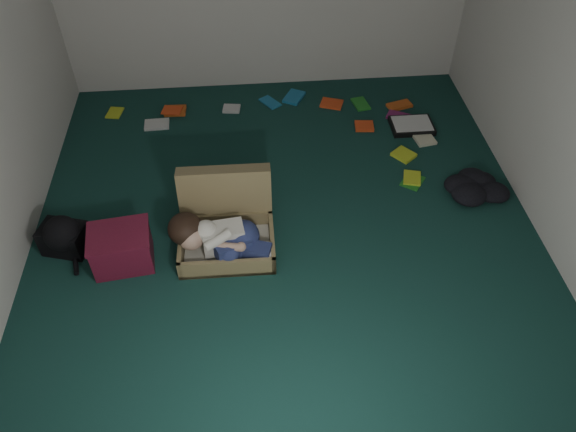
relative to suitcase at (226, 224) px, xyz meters
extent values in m
plane|color=#133630|center=(0.46, 0.00, -0.16)|extent=(4.50, 4.50, 0.00)
cube|color=olive|center=(0.00, -0.14, -0.08)|extent=(0.73, 0.53, 0.16)
cube|color=beige|center=(0.00, -0.14, -0.12)|extent=(0.67, 0.46, 0.02)
cube|color=olive|center=(0.00, 0.19, 0.10)|extent=(0.72, 0.23, 0.53)
cube|color=white|center=(-0.02, -0.17, 0.02)|extent=(0.33, 0.21, 0.23)
sphere|color=tan|center=(-0.26, -0.19, 0.08)|extent=(0.20, 0.20, 0.20)
ellipsoid|color=black|center=(-0.30, -0.14, 0.11)|extent=(0.26, 0.27, 0.22)
ellipsoid|color=navy|center=(0.13, -0.16, 0.02)|extent=(0.24, 0.27, 0.22)
cube|color=navy|center=(0.05, -0.27, 0.01)|extent=(0.30, 0.22, 0.14)
cube|color=navy|center=(0.20, -0.28, -0.02)|extent=(0.27, 0.20, 0.11)
sphere|color=white|center=(0.30, -0.25, -0.04)|extent=(0.11, 0.11, 0.11)
sphere|color=white|center=(0.30, -0.32, -0.05)|extent=(0.10, 0.10, 0.10)
cylinder|color=tan|center=(0.03, -0.30, 0.06)|extent=(0.19, 0.06, 0.07)
cube|color=maroon|center=(-0.78, -0.18, -0.02)|extent=(0.46, 0.38, 0.28)
cube|color=maroon|center=(-0.78, -0.18, 0.14)|extent=(0.49, 0.40, 0.02)
cube|color=black|center=(1.81, 1.31, -0.13)|extent=(0.41, 0.31, 0.05)
cube|color=white|center=(1.81, 1.31, -0.10)|extent=(0.37, 0.27, 0.01)
cube|color=#C6DC26|center=(-1.11, 1.82, -0.15)|extent=(0.20, 0.15, 0.02)
cube|color=#CB541B|center=(-0.50, 1.79, -0.15)|extent=(0.24, 0.23, 0.02)
cube|color=silver|center=(0.06, 1.78, -0.15)|extent=(0.19, 0.23, 0.02)
cube|color=#1D6E9D|center=(0.72, 1.93, -0.15)|extent=(0.21, 0.23, 0.02)
cube|color=#EA461B|center=(1.09, 1.78, -0.15)|extent=(0.24, 0.23, 0.02)
cube|color=#227E24|center=(1.39, 1.75, -0.15)|extent=(0.21, 0.16, 0.02)
cube|color=#86215D|center=(1.73, 1.48, -0.15)|extent=(0.24, 0.24, 0.02)
cube|color=beige|center=(1.88, 1.13, -0.15)|extent=(0.18, 0.22, 0.02)
cube|color=#C6DC26|center=(1.63, 0.88, -0.15)|extent=(0.22, 0.24, 0.02)
cube|color=#CB541B|center=(1.77, 1.68, -0.15)|extent=(0.24, 0.22, 0.02)
cube|color=silver|center=(-0.67, 1.57, -0.15)|extent=(0.22, 0.18, 0.02)
cube|color=#1D6E9D|center=(0.46, 1.87, -0.15)|extent=(0.24, 0.24, 0.02)
cube|color=#EA461B|center=(1.35, 1.36, -0.15)|extent=(0.17, 0.21, 0.02)
cube|color=#227E24|center=(1.62, 0.52, -0.15)|extent=(0.23, 0.24, 0.02)
camera|label=1|loc=(0.20, -3.06, 3.10)|focal=35.00mm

